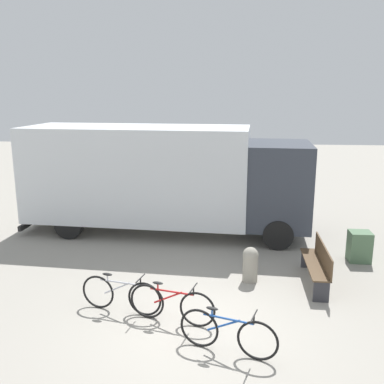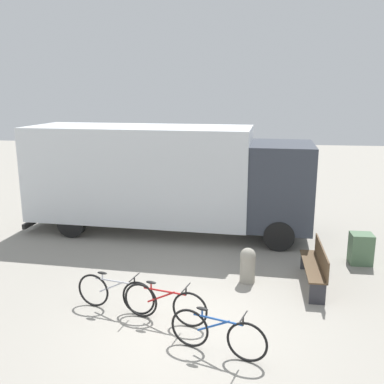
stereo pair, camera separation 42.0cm
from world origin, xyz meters
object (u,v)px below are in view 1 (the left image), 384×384
object	(u,v)px
park_bench	(318,262)
bicycle_middle	(172,304)
delivery_truck	(162,175)
bollard_near_bench	(250,263)
bicycle_near	(121,294)
bicycle_far	(227,333)
utility_box	(359,246)

from	to	relation	value
park_bench	bicycle_middle	xyz separation A→B (m)	(-3.20, -2.03, -0.15)
delivery_truck	bollard_near_bench	xyz separation A→B (m)	(2.66, -3.58, -1.39)
delivery_truck	bicycle_near	xyz separation A→B (m)	(-0.06, -5.29, -1.46)
bicycle_middle	bollard_near_bench	bearing A→B (deg)	65.08
delivery_truck	bollard_near_bench	bearing A→B (deg)	-49.81
bicycle_far	utility_box	bearing A→B (deg)	69.38
bicycle_near	bicycle_far	distance (m)	2.52
bicycle_far	bicycle_middle	bearing A→B (deg)	156.90
delivery_truck	park_bench	distance (m)	5.71
bicycle_middle	bicycle_far	bearing A→B (deg)	-26.76
park_bench	bicycle_far	world-z (taller)	park_bench
park_bench	bicycle_middle	bearing A→B (deg)	123.79
bicycle_near	bicycle_middle	xyz separation A→B (m)	(1.10, -0.32, 0.00)
delivery_truck	park_bench	xyz separation A→B (m)	(4.24, -3.59, -1.31)
bicycle_far	delivery_truck	bearing A→B (deg)	125.35
bollard_near_bench	bicycle_far	bearing A→B (deg)	-100.04
bicycle_middle	bicycle_far	xyz separation A→B (m)	(1.10, -0.93, 0.00)
bicycle_near	delivery_truck	bearing A→B (deg)	101.69
delivery_truck	bicycle_far	world-z (taller)	delivery_truck
delivery_truck	bicycle_near	bearing A→B (deg)	-87.02
bollard_near_bench	utility_box	distance (m)	3.33
delivery_truck	bicycle_far	bearing A→B (deg)	-68.35
bicycle_far	utility_box	world-z (taller)	utility_box
bicycle_middle	utility_box	world-z (taller)	utility_box
bicycle_near	bollard_near_bench	size ratio (longest dim) A/B	2.05
bollard_near_bench	utility_box	xyz separation A→B (m)	(2.96, 1.51, -0.05)
bicycle_near	bicycle_far	xyz separation A→B (m)	(2.19, -1.25, 0.00)
park_bench	utility_box	distance (m)	2.05
delivery_truck	bicycle_middle	xyz separation A→B (m)	(1.04, -5.62, -1.46)
delivery_truck	bollard_near_bench	size ratio (longest dim) A/B	10.67
bicycle_far	bollard_near_bench	size ratio (longest dim) A/B	2.01
bicycle_far	bicycle_near	bearing A→B (deg)	167.52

